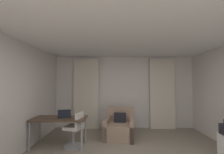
{
  "coord_description": "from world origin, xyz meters",
  "views": [
    {
      "loc": [
        -0.39,
        -2.51,
        1.64
      ],
      "look_at": [
        -0.43,
        1.48,
        1.79
      ],
      "focal_mm": 24.02,
      "sensor_mm": 36.0,
      "label": 1
    }
  ],
  "objects_px": {
    "laptop": "(64,116)",
    "armchair": "(120,128)",
    "desk_chair": "(75,132)",
    "desk": "(60,120)"
  },
  "relations": [
    {
      "from": "desk",
      "to": "laptop",
      "type": "distance_m",
      "value": 0.17
    },
    {
      "from": "desk_chair",
      "to": "armchair",
      "type": "bearing_deg",
      "value": 30.22
    },
    {
      "from": "desk",
      "to": "desk_chair",
      "type": "distance_m",
      "value": 0.5
    },
    {
      "from": "desk",
      "to": "desk_chair",
      "type": "xyz_separation_m",
      "value": [
        0.41,
        -0.04,
        -0.28
      ]
    },
    {
      "from": "armchair",
      "to": "laptop",
      "type": "xyz_separation_m",
      "value": [
        -1.46,
        -0.65,
        0.49
      ]
    },
    {
      "from": "desk_chair",
      "to": "laptop",
      "type": "bearing_deg",
      "value": 173.45
    },
    {
      "from": "armchair",
      "to": "desk_chair",
      "type": "bearing_deg",
      "value": -149.78
    },
    {
      "from": "laptop",
      "to": "desk",
      "type": "bearing_deg",
      "value": 176.03
    },
    {
      "from": "armchair",
      "to": "desk",
      "type": "xyz_separation_m",
      "value": [
        -1.58,
        -0.64,
        0.39
      ]
    },
    {
      "from": "laptop",
      "to": "armchair",
      "type": "bearing_deg",
      "value": 24.11
    }
  ]
}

